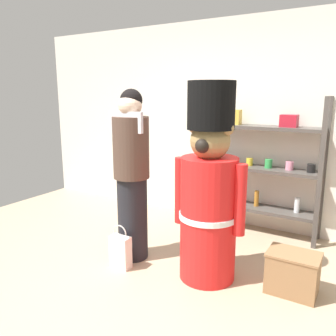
{
  "coord_description": "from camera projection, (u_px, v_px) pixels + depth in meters",
  "views": [
    {
      "loc": [
        1.54,
        -2.06,
        1.68
      ],
      "look_at": [
        -0.09,
        0.64,
        1.0
      ],
      "focal_mm": 36.81,
      "sensor_mm": 36.0,
      "label": 1
    }
  ],
  "objects": [
    {
      "name": "person_shopper",
      "position": [
        132.0,
        173.0,
        3.45
      ],
      "size": [
        0.38,
        0.36,
        1.73
      ],
      "color": "black",
      "rests_on": "ground_plane"
    },
    {
      "name": "display_crate",
      "position": [
        293.0,
        273.0,
        2.95
      ],
      "size": [
        0.43,
        0.3,
        0.36
      ],
      "color": "olive",
      "rests_on": "ground_plane"
    },
    {
      "name": "shopping_bag",
      "position": [
        120.0,
        251.0,
        3.38
      ],
      "size": [
        0.21,
        0.11,
        0.44
      ],
      "color": "silver",
      "rests_on": "ground_plane"
    },
    {
      "name": "teddy_bear_guard",
      "position": [
        209.0,
        193.0,
        3.07
      ],
      "size": [
        0.69,
        0.53,
        1.79
      ],
      "color": "red",
      "rests_on": "ground_plane"
    },
    {
      "name": "merchandise_shelf",
      "position": [
        258.0,
        164.0,
        4.15
      ],
      "size": [
        1.48,
        0.35,
        1.66
      ],
      "color": "#4C4742",
      "rests_on": "ground_plane"
    },
    {
      "name": "back_wall",
      "position": [
        236.0,
        124.0,
        4.42
      ],
      "size": [
        6.4,
        0.12,
        2.6
      ],
      "primitive_type": "cube",
      "color": "silver",
      "rests_on": "ground_plane"
    },
    {
      "name": "ground_plane",
      "position": [
        138.0,
        301.0,
        2.86
      ],
      "size": [
        6.4,
        6.4,
        0.0
      ],
      "primitive_type": "plane",
      "color": "tan"
    }
  ]
}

